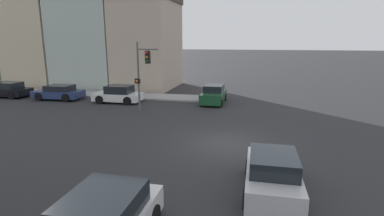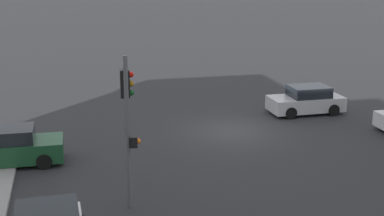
% 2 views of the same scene
% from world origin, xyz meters
% --- Properties ---
extents(ground_plane, '(300.00, 300.00, 0.00)m').
position_xyz_m(ground_plane, '(0.00, 0.00, 0.00)').
color(ground_plane, '#28282B').
extents(rowhouse_backdrop, '(8.29, 25.11, 13.21)m').
position_xyz_m(rowhouse_backdrop, '(16.30, 20.22, 5.88)').
color(rowhouse_backdrop, '#BCA893').
rests_on(rowhouse_backdrop, ground_plane).
extents(traffic_signal, '(0.52, 1.75, 4.99)m').
position_xyz_m(traffic_signal, '(5.68, 6.67, 3.19)').
color(traffic_signal, '#515456').
rests_on(traffic_signal, ground_plane).
extents(crossing_car_1, '(3.88, 1.88, 1.46)m').
position_xyz_m(crossing_car_1, '(-4.71, -2.06, 0.68)').
color(crossing_car_1, '#B7B7BC').
rests_on(crossing_car_1, ground_plane).
extents(crossing_car_2, '(3.91, 1.85, 1.49)m').
position_xyz_m(crossing_car_2, '(9.78, 2.13, 0.70)').
color(crossing_car_2, '#194728').
rests_on(crossing_car_2, ground_plane).
extents(parked_car_0, '(2.06, 3.98, 1.44)m').
position_xyz_m(parked_car_0, '(8.23, 9.95, 0.68)').
color(parked_car_0, silver).
rests_on(parked_car_0, ground_plane).
extents(parked_car_1, '(2.15, 4.19, 1.28)m').
position_xyz_m(parked_car_1, '(8.25, 15.62, 0.62)').
color(parked_car_1, navy).
rests_on(parked_car_1, ground_plane).
extents(parked_car_2, '(2.01, 4.34, 1.36)m').
position_xyz_m(parked_car_2, '(8.29, 21.09, 0.65)').
color(parked_car_2, black).
rests_on(parked_car_2, ground_plane).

